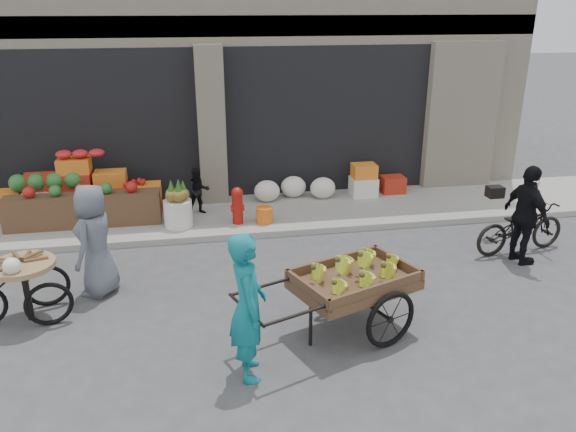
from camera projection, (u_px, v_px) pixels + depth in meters
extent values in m
plane|color=#424244|center=(238.00, 331.00, 7.34)|extent=(80.00, 80.00, 0.00)
cube|color=gray|center=(218.00, 217.00, 11.09)|extent=(18.00, 2.20, 0.12)
cube|color=beige|center=(201.00, 26.00, 13.65)|extent=(14.00, 6.00, 7.00)
cube|color=gray|center=(206.00, 26.00, 10.99)|extent=(14.00, 0.30, 0.40)
cube|color=black|center=(91.00, 122.00, 11.86)|extent=(4.40, 1.60, 3.10)
cube|color=black|center=(319.00, 114.00, 12.69)|extent=(4.40, 1.60, 3.10)
cube|color=beige|center=(211.00, 126.00, 11.49)|extent=(0.55, 0.80, 3.22)
cube|color=brown|center=(84.00, 210.00, 10.41)|extent=(2.80, 0.45, 0.60)
sphere|color=#1E5923|center=(46.00, 182.00, 10.60)|extent=(0.34, 0.34, 0.34)
cylinder|color=silver|center=(178.00, 213.00, 10.40)|extent=(0.52, 0.52, 0.50)
cylinder|color=#A5140F|center=(238.00, 209.00, 10.53)|extent=(0.20, 0.20, 0.56)
sphere|color=#A5140F|center=(237.00, 193.00, 10.41)|extent=(0.22, 0.22, 0.22)
cylinder|color=orange|center=(264.00, 215.00, 10.61)|extent=(0.32, 0.32, 0.30)
ellipsoid|color=silver|center=(295.00, 190.00, 11.83)|extent=(1.70, 0.60, 0.44)
imported|color=black|center=(198.00, 191.00, 10.94)|extent=(0.51, 0.43, 0.93)
cube|color=brown|center=(354.00, 284.00, 7.11)|extent=(1.74, 1.44, 0.13)
torus|color=black|center=(390.00, 320.00, 6.88)|extent=(0.72, 0.33, 0.75)
torus|color=black|center=(339.00, 285.00, 7.72)|extent=(0.72, 0.33, 0.75)
cylinder|color=black|center=(311.00, 324.00, 6.92)|extent=(0.06, 0.06, 0.62)
imported|color=#10727C|center=(248.00, 307.00, 6.19)|extent=(0.42, 0.64, 1.75)
cylinder|color=#9E7F51|center=(22.00, 265.00, 7.34)|extent=(1.02, 1.02, 0.07)
cube|color=black|center=(27.00, 292.00, 7.48)|extent=(0.10, 0.10, 0.80)
torus|color=black|center=(49.00, 304.00, 7.37)|extent=(0.62, 0.21, 0.62)
torus|color=black|center=(47.00, 286.00, 7.85)|extent=(0.62, 0.21, 0.62)
imported|color=slate|center=(95.00, 240.00, 8.04)|extent=(0.78, 0.95, 1.66)
imported|color=black|center=(520.00, 227.00, 9.54)|extent=(1.78, 0.84, 0.90)
imported|color=black|center=(526.00, 216.00, 9.01)|extent=(0.54, 1.01, 1.65)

